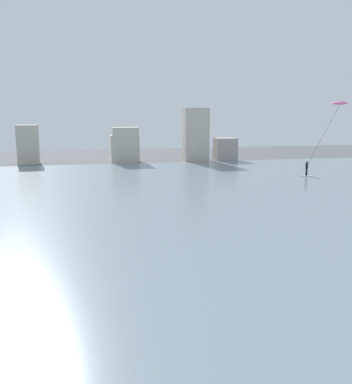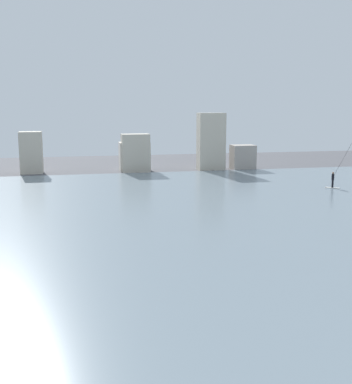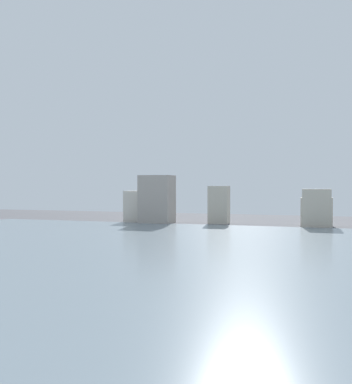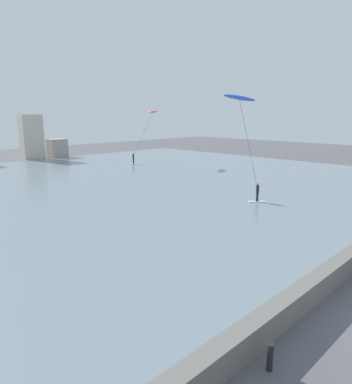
{
  "view_description": "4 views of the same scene",
  "coord_description": "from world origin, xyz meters",
  "views": [
    {
      "loc": [
        -2.68,
        -0.69,
        7.1
      ],
      "look_at": [
        1.25,
        17.31,
        3.63
      ],
      "focal_mm": 40.66,
      "sensor_mm": 36.0,
      "label": 1
    },
    {
      "loc": [
        -4.92,
        -2.91,
        8.38
      ],
      "look_at": [
        -0.45,
        17.7,
        4.65
      ],
      "focal_mm": 45.93,
      "sensor_mm": 36.0,
      "label": 2
    },
    {
      "loc": [
        3.65,
        0.3,
        5.38
      ],
      "look_at": [
        -2.16,
        18.21,
        5.06
      ],
      "focal_mm": 41.61,
      "sensor_mm": 36.0,
      "label": 3
    },
    {
      "loc": [
        -12.83,
        -1.01,
        7.5
      ],
      "look_at": [
        0.59,
        12.32,
        3.39
      ],
      "focal_mm": 33.7,
      "sensor_mm": 36.0,
      "label": 4
    }
  ],
  "objects": [
    {
      "name": "far_shore_buildings",
      "position": [
        -4.94,
        58.91,
        2.82
      ],
      "size": [
        41.99,
        4.94,
        7.42
      ],
      "color": "beige",
      "rests_on": "ground"
    },
    {
      "name": "kitesurfer_pink",
      "position": [
        22.86,
        39.64,
        7.16
      ],
      "size": [
        4.36,
        4.19,
        7.97
      ],
      "color": "silver",
      "rests_on": "water_bay"
    },
    {
      "name": "water_bay",
      "position": [
        0.0,
        31.27,
        0.05
      ],
      "size": [
        84.0,
        52.0,
        0.1
      ],
      "primitive_type": "cube",
      "color": "slate",
      "rests_on": "ground"
    }
  ]
}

